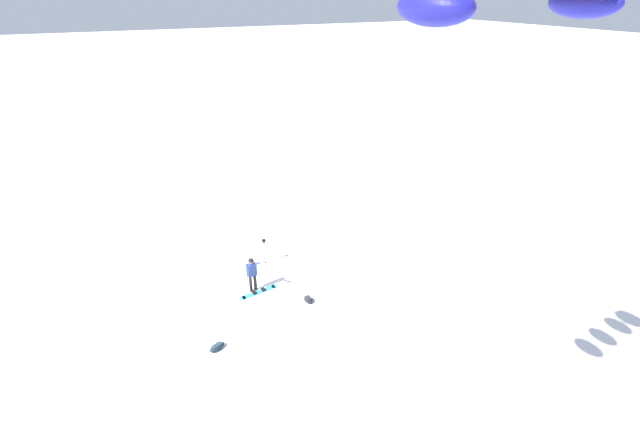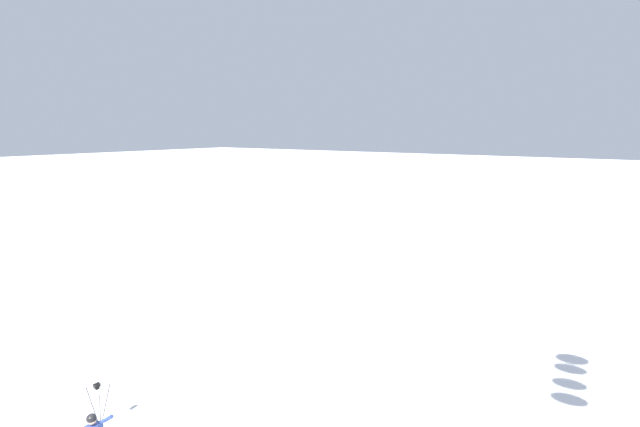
# 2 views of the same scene
# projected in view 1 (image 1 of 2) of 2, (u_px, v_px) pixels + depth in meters

# --- Properties ---
(ground_plane) EXTENTS (300.00, 300.00, 0.00)m
(ground_plane) POSITION_uv_depth(u_px,v_px,m) (240.00, 293.00, 19.10)
(ground_plane) COLOR white
(snowboarder) EXTENTS (0.66, 0.52, 1.77)m
(snowboarder) POSITION_uv_depth(u_px,v_px,m) (252.00, 271.00, 18.77)
(snowboarder) COLOR black
(snowboarder) RESTS_ON ground_plane
(snowboard) EXTENTS (0.47, 1.83, 0.10)m
(snowboard) POSITION_uv_depth(u_px,v_px,m) (259.00, 292.00, 19.15)
(snowboard) COLOR teal
(snowboard) RESTS_ON ground_plane
(gear_bag_large) EXTENTS (0.52, 0.38, 0.24)m
(gear_bag_large) POSITION_uv_depth(u_px,v_px,m) (308.00, 299.00, 18.52)
(gear_bag_large) COLOR black
(gear_bag_large) RESTS_ON ground_plane
(camera_tripod) EXTENTS (0.75, 0.55, 1.40)m
(camera_tripod) POSITION_uv_depth(u_px,v_px,m) (264.00, 247.00, 20.71)
(camera_tripod) COLOR #262628
(camera_tripod) RESTS_ON ground_plane
(gear_bag_small) EXTENTS (0.52, 0.70, 0.23)m
(gear_bag_small) POSITION_uv_depth(u_px,v_px,m) (217.00, 347.00, 16.06)
(gear_bag_small) COLOR #192833
(gear_bag_small) RESTS_ON ground_plane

